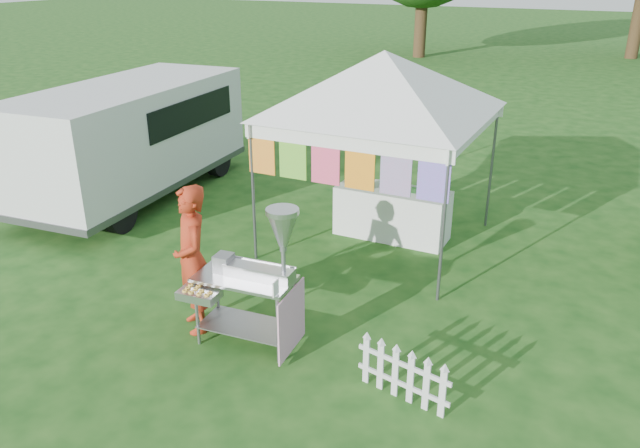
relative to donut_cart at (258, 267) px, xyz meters
The scene contains 7 objects.
ground 1.04m from the donut_cart, 40.91° to the right, with size 120.00×120.00×0.00m, color #154313.
canopy_main 3.91m from the donut_cart, 87.95° to the left, with size 4.24×4.24×3.45m.
donut_cart is the anchor object (origin of this frame).
vendor 0.93m from the donut_cart, behind, with size 0.67×0.44×1.84m, color #A62B14.
cargo_van 5.99m from the donut_cart, 144.36° to the left, with size 2.45×5.23×2.11m.
picket_fence 1.96m from the donut_cart, ahead, with size 1.06×0.24×0.56m.
display_table 3.74m from the donut_cart, 86.09° to the left, with size 1.80×0.70×0.81m, color white.
Camera 1 is at (3.25, -5.14, 4.17)m, focal length 35.00 mm.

